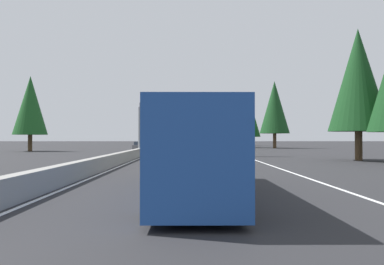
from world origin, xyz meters
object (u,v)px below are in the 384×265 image
at_px(bus_near_right, 205,139).
at_px(conifer_right_far, 250,118).
at_px(bus_far_center, 194,148).
at_px(sedan_mid_left, 202,142).
at_px(minivan_near_center, 179,141).
at_px(sign_gantry_overhead, 195,114).
at_px(sedan_distant_b, 188,158).
at_px(pickup_far_right, 190,141).
at_px(conifer_right_mid, 275,107).
at_px(box_truck_mid_right, 176,140).
at_px(conifer_right_distant, 235,114).
at_px(sedan_mid_center, 168,146).
at_px(oncoming_near, 140,146).
at_px(conifer_right_near, 358,80).
at_px(conifer_left_near, 30,105).

xyz_separation_m(bus_near_right, conifer_right_far, (-5.53, -9.33, 4.65)).
height_order(bus_far_center, sedan_mid_left, bus_far_center).
xyz_separation_m(minivan_near_center, conifer_right_far, (-41.79, -16.47, 5.41)).
height_order(sign_gantry_overhead, sedan_distant_b, sign_gantry_overhead).
bearing_deg(minivan_near_center, bus_far_center, -177.98).
height_order(pickup_far_right, minivan_near_center, pickup_far_right).
xyz_separation_m(minivan_near_center, conifer_right_mid, (-46.34, -20.79, 7.32)).
distance_m(box_truck_mid_right, sedan_mid_left, 17.12).
xyz_separation_m(bus_near_right, conifer_right_distant, (12.10, -8.41, 6.71)).
height_order(sedan_mid_center, oncoming_near, same).
distance_m(bus_near_right, conifer_right_near, 52.00).
relative_size(sedan_distant_b, bus_near_right, 0.38).
height_order(sedan_distant_b, sedan_mid_center, same).
relative_size(sign_gantry_overhead, conifer_left_near, 1.08).
bearing_deg(sedan_mid_center, sign_gantry_overhead, -167.61).
height_order(sedan_distant_b, oncoming_near, same).
relative_size(bus_far_center, conifer_left_near, 0.98).
xyz_separation_m(sedan_distant_b, conifer_left_near, (30.90, 24.71, 6.46)).
xyz_separation_m(sedan_mid_center, minivan_near_center, (58.88, -0.15, 0.27)).
relative_size(sedan_mid_center, conifer_right_far, 0.42).
relative_size(sedan_distant_b, sedan_mid_center, 1.00).
bearing_deg(bus_near_right, sedan_mid_center, 162.14).
height_order(bus_far_center, conifer_left_near, conifer_left_near).
distance_m(sedan_mid_left, bus_near_right, 32.26).
xyz_separation_m(box_truck_mid_right, conifer_right_distant, (-4.82, -15.79, 6.82)).
xyz_separation_m(sedan_distant_b, box_truck_mid_right, (74.86, 3.67, 0.93)).
bearing_deg(conifer_right_mid, sedan_distant_b, 160.06).
bearing_deg(bus_far_center, oncoming_near, 10.22).
relative_size(sign_gantry_overhead, box_truck_mid_right, 1.49).
relative_size(minivan_near_center, oncoming_near, 1.14).
xyz_separation_m(bus_far_center, conifer_right_distant, (82.50, -11.79, 6.71)).
distance_m(bus_near_right, conifer_right_distant, 16.19).
relative_size(sedan_distant_b, conifer_right_distant, 0.32).
relative_size(oncoming_near, conifer_left_near, 0.37).
relative_size(sign_gantry_overhead, conifer_right_mid, 0.93).
height_order(bus_far_center, conifer_right_far, conifer_right_far).
xyz_separation_m(sedan_mid_left, minivan_near_center, (4.02, 7.35, 0.27)).
xyz_separation_m(pickup_far_right, conifer_left_near, (-75.33, 24.85, 6.23)).
height_order(sedan_distant_b, conifer_right_mid, conifer_right_mid).
bearing_deg(oncoming_near, bus_far_center, 10.22).
height_order(sedan_distant_b, conifer_right_far, conifer_right_far).
bearing_deg(bus_far_center, sign_gantry_overhead, -0.97).
bearing_deg(conifer_right_mid, sign_gantry_overhead, 152.98).
bearing_deg(sedan_mid_center, conifer_right_distant, -24.33).
relative_size(oncoming_near, conifer_right_far, 0.42).
bearing_deg(sedan_mid_left, conifer_right_mid, -162.39).
relative_size(sedan_mid_center, box_truck_mid_right, 0.52).
relative_size(bus_near_right, conifer_left_near, 0.98).
xyz_separation_m(conifer_right_near, conifer_left_near, (23.20, 40.54, -0.33)).
xyz_separation_m(bus_far_center, conifer_right_far, (64.87, -12.71, 4.65)).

